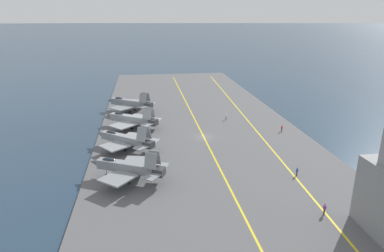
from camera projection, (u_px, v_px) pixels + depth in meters
name	position (u px, v px, depth m)	size (l,w,h in m)	color
ground_plane	(204.00, 138.00, 85.15)	(2000.00, 2000.00, 0.00)	#23384C
carrier_deck	(204.00, 137.00, 85.09)	(184.68, 52.07, 0.40)	#565659
deck_stripe_foul_line	(259.00, 134.00, 86.96)	(166.21, 0.36, 0.01)	yellow
deck_stripe_centerline	(204.00, 137.00, 85.02)	(166.21, 0.36, 0.01)	yellow
parked_jet_nearest	(127.00, 167.00, 62.05)	(12.90, 15.09, 6.39)	gray
parked_jet_second	(125.00, 139.00, 76.69)	(13.34, 15.14, 6.19)	gray
parked_jet_third	(131.00, 119.00, 91.13)	(13.88, 15.71, 6.00)	#93999E
parked_jet_fourth	(130.00, 103.00, 105.86)	(14.07, 15.92, 6.46)	gray
crew_purple_vest	(325.00, 208.00, 52.00)	(0.44, 0.37, 1.86)	#383328
crew_red_vest	(282.00, 128.00, 88.35)	(0.45, 0.46, 1.73)	#383328
crew_white_vest	(226.00, 117.00, 97.94)	(0.40, 0.29, 1.74)	#4C473D
crew_blue_vest	(297.00, 171.00, 64.46)	(0.32, 0.42, 1.69)	#383328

